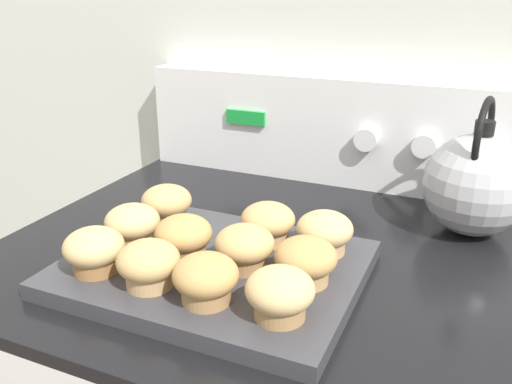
{
  "coord_description": "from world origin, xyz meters",
  "views": [
    {
      "loc": [
        0.26,
        -0.31,
        1.28
      ],
      "look_at": [
        0.0,
        0.28,
        1.03
      ],
      "focal_mm": 38.0,
      "sensor_mm": 36.0,
      "label": 1
    }
  ],
  "objects_px": {
    "muffin_r0_c2": "(209,279)",
    "muffin_r2_c2": "(268,223)",
    "muffin_r1_c2": "(245,247)",
    "tea_kettle": "(476,182)",
    "muffin_r2_c0": "(167,203)",
    "muffin_r0_c3": "(280,293)",
    "muffin_pan": "(214,269)",
    "muffin_r0_c0": "(94,250)",
    "muffin_r1_c0": "(133,225)",
    "muffin_r1_c3": "(306,260)",
    "muffin_r2_c3": "(325,232)",
    "muffin_r1_c1": "(184,236)",
    "muffin_r0_c1": "(149,264)"
  },
  "relations": [
    {
      "from": "muffin_r1_c1",
      "to": "muffin_r2_c2",
      "type": "bearing_deg",
      "value": 45.22
    },
    {
      "from": "muffin_r0_c1",
      "to": "muffin_r0_c3",
      "type": "bearing_deg",
      "value": 0.79
    },
    {
      "from": "muffin_r1_c1",
      "to": "muffin_r2_c0",
      "type": "relative_size",
      "value": 1.0
    },
    {
      "from": "muffin_r1_c1",
      "to": "muffin_r2_c0",
      "type": "xyz_separation_m",
      "value": [
        -0.08,
        0.09,
        0.0
      ]
    },
    {
      "from": "muffin_r1_c0",
      "to": "muffin_r0_c0",
      "type": "bearing_deg",
      "value": -88.77
    },
    {
      "from": "muffin_r0_c2",
      "to": "muffin_pan",
      "type": "bearing_deg",
      "value": 115.07
    },
    {
      "from": "muffin_pan",
      "to": "muffin_r0_c3",
      "type": "bearing_deg",
      "value": -33.23
    },
    {
      "from": "muffin_r2_c3",
      "to": "muffin_r2_c0",
      "type": "bearing_deg",
      "value": 179.92
    },
    {
      "from": "muffin_r0_c0",
      "to": "muffin_r1_c1",
      "type": "bearing_deg",
      "value": 43.86
    },
    {
      "from": "muffin_pan",
      "to": "muffin_r0_c2",
      "type": "bearing_deg",
      "value": -64.93
    },
    {
      "from": "tea_kettle",
      "to": "muffin_r1_c2",
      "type": "bearing_deg",
      "value": -132.21
    },
    {
      "from": "muffin_r0_c3",
      "to": "muffin_r1_c0",
      "type": "bearing_deg",
      "value": 161.76
    },
    {
      "from": "muffin_r0_c3",
      "to": "muffin_r0_c0",
      "type": "bearing_deg",
      "value": 179.97
    },
    {
      "from": "muffin_r0_c3",
      "to": "muffin_r1_c2",
      "type": "distance_m",
      "value": 0.11
    },
    {
      "from": "muffin_r2_c2",
      "to": "muffin_r0_c3",
      "type": "bearing_deg",
      "value": -63.27
    },
    {
      "from": "muffin_r0_c3",
      "to": "muffin_r2_c3",
      "type": "bearing_deg",
      "value": 90.45
    },
    {
      "from": "muffin_r1_c3",
      "to": "muffin_r2_c2",
      "type": "height_order",
      "value": "same"
    },
    {
      "from": "muffin_r0_c2",
      "to": "muffin_r1_c3",
      "type": "xyz_separation_m",
      "value": [
        0.08,
        0.08,
        0.0
      ]
    },
    {
      "from": "muffin_r0_c1",
      "to": "muffin_r1_c1",
      "type": "bearing_deg",
      "value": 90.39
    },
    {
      "from": "muffin_r2_c2",
      "to": "muffin_r2_c3",
      "type": "relative_size",
      "value": 1.0
    },
    {
      "from": "muffin_r1_c1",
      "to": "muffin_r2_c3",
      "type": "bearing_deg",
      "value": 27.82
    },
    {
      "from": "muffin_r0_c2",
      "to": "muffin_r2_c2",
      "type": "bearing_deg",
      "value": 89.35
    },
    {
      "from": "muffin_r1_c0",
      "to": "muffin_r1_c3",
      "type": "relative_size",
      "value": 1.0
    },
    {
      "from": "muffin_r1_c2",
      "to": "muffin_r2_c3",
      "type": "relative_size",
      "value": 1.0
    },
    {
      "from": "muffin_r1_c2",
      "to": "tea_kettle",
      "type": "bearing_deg",
      "value": 47.79
    },
    {
      "from": "muffin_r1_c0",
      "to": "muffin_r2_c0",
      "type": "distance_m",
      "value": 0.08
    },
    {
      "from": "muffin_r0_c1",
      "to": "muffin_r1_c2",
      "type": "height_order",
      "value": "same"
    },
    {
      "from": "muffin_r2_c0",
      "to": "muffin_r2_c2",
      "type": "distance_m",
      "value": 0.16
    },
    {
      "from": "muffin_r2_c2",
      "to": "muffin_r1_c1",
      "type": "bearing_deg",
      "value": -134.78
    },
    {
      "from": "muffin_pan",
      "to": "muffin_r0_c2",
      "type": "distance_m",
      "value": 0.1
    },
    {
      "from": "muffin_r1_c3",
      "to": "tea_kettle",
      "type": "distance_m",
      "value": 0.33
    },
    {
      "from": "muffin_r0_c2",
      "to": "muffin_r1_c1",
      "type": "relative_size",
      "value": 1.0
    },
    {
      "from": "muffin_pan",
      "to": "tea_kettle",
      "type": "distance_m",
      "value": 0.41
    },
    {
      "from": "muffin_r0_c3",
      "to": "muffin_r2_c2",
      "type": "bearing_deg",
      "value": 116.73
    },
    {
      "from": "muffin_r0_c2",
      "to": "muffin_r0_c0",
      "type": "bearing_deg",
      "value": 178.34
    },
    {
      "from": "muffin_pan",
      "to": "muffin_r2_c3",
      "type": "bearing_deg",
      "value": 34.32
    },
    {
      "from": "muffin_r2_c0",
      "to": "muffin_r0_c3",
      "type": "bearing_deg",
      "value": -33.77
    },
    {
      "from": "muffin_r2_c3",
      "to": "tea_kettle",
      "type": "distance_m",
      "value": 0.26
    },
    {
      "from": "muffin_r0_c3",
      "to": "muffin_r1_c3",
      "type": "xyz_separation_m",
      "value": [
        0.0,
        0.08,
        0.0
      ]
    },
    {
      "from": "muffin_r0_c2",
      "to": "tea_kettle",
      "type": "distance_m",
      "value": 0.45
    },
    {
      "from": "muffin_pan",
      "to": "muffin_r2_c0",
      "type": "relative_size",
      "value": 4.97
    },
    {
      "from": "muffin_r0_c2",
      "to": "muffin_r2_c2",
      "type": "distance_m",
      "value": 0.17
    },
    {
      "from": "muffin_r1_c2",
      "to": "muffin_r2_c0",
      "type": "height_order",
      "value": "same"
    },
    {
      "from": "muffin_r0_c1",
      "to": "tea_kettle",
      "type": "relative_size",
      "value": 0.36
    },
    {
      "from": "muffin_r0_c2",
      "to": "muffin_r2_c0",
      "type": "distance_m",
      "value": 0.23
    },
    {
      "from": "muffin_r2_c2",
      "to": "muffin_r1_c2",
      "type": "bearing_deg",
      "value": -88.68
    },
    {
      "from": "muffin_r1_c3",
      "to": "muffin_r1_c0",
      "type": "bearing_deg",
      "value": 179.71
    },
    {
      "from": "muffin_r0_c1",
      "to": "muffin_r1_c2",
      "type": "xyz_separation_m",
      "value": [
        0.08,
        0.09,
        0.0
      ]
    },
    {
      "from": "muffin_r1_c2",
      "to": "muffin_r2_c3",
      "type": "xyz_separation_m",
      "value": [
        0.08,
        0.08,
        0.0
      ]
    },
    {
      "from": "muffin_r1_c0",
      "to": "muffin_r2_c2",
      "type": "height_order",
      "value": "same"
    }
  ]
}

